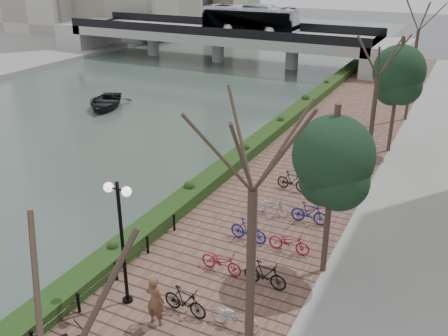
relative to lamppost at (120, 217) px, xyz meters
The scene contains 10 objects.
river_water 27.44m from the lamppost, 130.05° to the left, with size 30.00×130.00×0.02m, color #465850.
promenade 13.85m from the lamppost, 83.53° to the left, with size 8.00×75.00×0.50m, color brown.
hedge 16.20m from the lamppost, 96.82° to the left, with size 1.10×56.00×0.60m, color #173513.
chain_fence 3.83m from the lamppost, 116.44° to the right, with size 0.10×14.10×0.70m.
lamppost is the anchor object (origin of this frame).
pedestrian 2.88m from the lamppost, 17.96° to the right, with size 0.65×0.43×1.78m, color brown.
bicycle_parking 6.94m from the lamppost, 61.76° to the left, with size 2.40×17.32×1.00m.
street_trees 10.12m from the lamppost, 57.02° to the left, with size 3.20×37.12×6.80m.
bridge 44.09m from the lamppost, 112.23° to the left, with size 36.00×10.77×6.50m.
boat 26.12m from the lamppost, 130.66° to the left, with size 3.56×4.99×1.03m, color black.
Camera 1 is at (11.74, -6.85, 11.53)m, focal length 40.00 mm.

